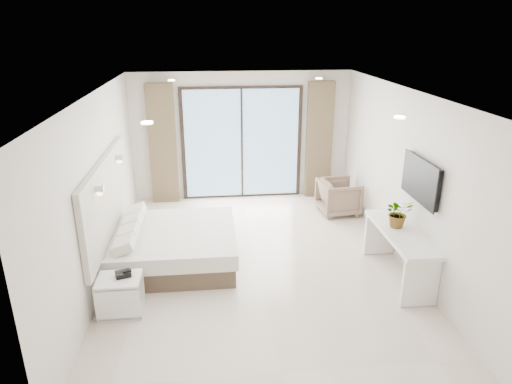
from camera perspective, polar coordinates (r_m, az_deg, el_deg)
ground at (r=7.34m, az=0.17°, el=-9.05°), size 6.20×6.20×0.00m
room_shell at (r=7.42m, az=-1.99°, el=4.51°), size 4.62×6.22×2.72m
bed at (r=7.41m, az=-10.43°, el=-6.63°), size 1.95×1.85×0.68m
nightstand at (r=6.38m, az=-16.58°, el=-12.27°), size 0.56×0.46×0.51m
phone at (r=6.26m, az=-16.28°, el=-9.82°), size 0.23×0.20×0.06m
console_desk at (r=7.06m, az=17.51°, el=-6.15°), size 0.52×1.67×0.77m
plant at (r=7.04m, az=17.35°, el=-2.87°), size 0.41×0.46×0.34m
armchair at (r=9.25m, az=10.32°, el=-0.40°), size 0.76×0.80×0.76m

